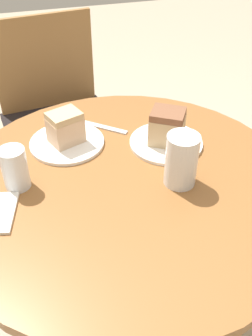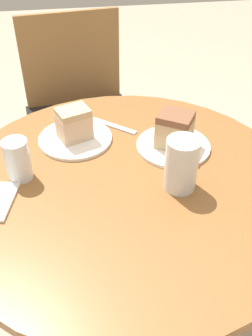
{
  "view_description": "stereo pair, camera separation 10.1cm",
  "coord_description": "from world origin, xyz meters",
  "px_view_note": "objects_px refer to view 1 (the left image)",
  "views": [
    {
      "loc": [
        -0.22,
        -0.76,
        1.39
      ],
      "look_at": [
        0.0,
        0.0,
        0.76
      ],
      "focal_mm": 42.0,
      "sensor_mm": 36.0,
      "label": 1
    },
    {
      "loc": [
        -0.12,
        -0.78,
        1.39
      ],
      "look_at": [
        0.0,
        0.0,
        0.76
      ],
      "focal_mm": 42.0,
      "sensor_mm": 36.0,
      "label": 2
    }
  ],
  "objects_px": {
    "plate_far": "(166,143)",
    "glass_water": "(181,162)",
    "cake_slice_near": "(65,128)",
    "glass_lemonade": "(15,171)",
    "chair": "(57,115)",
    "cake_slice_far": "(167,127)",
    "plate_near": "(67,143)"
  },
  "relations": [
    {
      "from": "cake_slice_far",
      "to": "plate_far",
      "type": "bearing_deg",
      "value": 0.0
    },
    {
      "from": "chair",
      "to": "glass_water",
      "type": "xyz_separation_m",
      "value": [
        0.22,
        -0.86,
        0.32
      ]
    },
    {
      "from": "plate_far",
      "to": "cake_slice_far",
      "type": "height_order",
      "value": "cake_slice_far"
    },
    {
      "from": "plate_near",
      "to": "plate_far",
      "type": "height_order",
      "value": "same"
    },
    {
      "from": "chair",
      "to": "cake_slice_near",
      "type": "bearing_deg",
      "value": -100.12
    },
    {
      "from": "chair",
      "to": "plate_far",
      "type": "relative_size",
      "value": 4.04
    },
    {
      "from": "plate_near",
      "to": "plate_far",
      "type": "xyz_separation_m",
      "value": [
        0.28,
        -0.08,
        0.0
      ]
    },
    {
      "from": "cake_slice_near",
      "to": "glass_lemonade",
      "type": "bearing_deg",
      "value": -134.89
    },
    {
      "from": "plate_near",
      "to": "glass_water",
      "type": "xyz_separation_m",
      "value": [
        0.26,
        -0.25,
        0.06
      ]
    },
    {
      "from": "cake_slice_near",
      "to": "cake_slice_far",
      "type": "bearing_deg",
      "value": -16.25
    },
    {
      "from": "glass_lemonade",
      "to": "glass_water",
      "type": "xyz_separation_m",
      "value": [
        0.41,
        -0.1,
        0.01
      ]
    },
    {
      "from": "chair",
      "to": "cake_slice_near",
      "type": "relative_size",
      "value": 7.82
    },
    {
      "from": "glass_water",
      "to": "plate_near",
      "type": "bearing_deg",
      "value": 135.17
    },
    {
      "from": "chair",
      "to": "cake_slice_far",
      "type": "bearing_deg",
      "value": -77.18
    },
    {
      "from": "chair",
      "to": "cake_slice_far",
      "type": "distance_m",
      "value": 0.8
    },
    {
      "from": "cake_slice_near",
      "to": "cake_slice_far",
      "type": "xyz_separation_m",
      "value": [
        0.28,
        -0.08,
        0.0
      ]
    },
    {
      "from": "plate_near",
      "to": "cake_slice_near",
      "type": "xyz_separation_m",
      "value": [
        -0.0,
        0.0,
        0.05
      ]
    },
    {
      "from": "plate_far",
      "to": "plate_near",
      "type": "bearing_deg",
      "value": 163.75
    },
    {
      "from": "chair",
      "to": "cake_slice_far",
      "type": "relative_size",
      "value": 7.06
    },
    {
      "from": "plate_far",
      "to": "glass_water",
      "type": "relative_size",
      "value": 1.51
    },
    {
      "from": "glass_lemonade",
      "to": "cake_slice_far",
      "type": "bearing_deg",
      "value": 9.24
    },
    {
      "from": "plate_far",
      "to": "cake_slice_far",
      "type": "distance_m",
      "value": 0.06
    },
    {
      "from": "chair",
      "to": "glass_lemonade",
      "type": "bearing_deg",
      "value": -110.76
    },
    {
      "from": "cake_slice_near",
      "to": "glass_lemonade",
      "type": "height_order",
      "value": "glass_lemonade"
    },
    {
      "from": "cake_slice_far",
      "to": "glass_water",
      "type": "relative_size",
      "value": 0.87
    },
    {
      "from": "cake_slice_near",
      "to": "glass_water",
      "type": "relative_size",
      "value": 0.78
    },
    {
      "from": "plate_near",
      "to": "cake_slice_far",
      "type": "height_order",
      "value": "cake_slice_far"
    },
    {
      "from": "cake_slice_near",
      "to": "glass_water",
      "type": "height_order",
      "value": "glass_water"
    },
    {
      "from": "chair",
      "to": "cake_slice_near",
      "type": "xyz_separation_m",
      "value": [
        -0.03,
        -0.61,
        0.31
      ]
    },
    {
      "from": "plate_far",
      "to": "cake_slice_near",
      "type": "bearing_deg",
      "value": 163.75
    },
    {
      "from": "plate_far",
      "to": "cake_slice_near",
      "type": "xyz_separation_m",
      "value": [
        -0.28,
        0.08,
        0.05
      ]
    },
    {
      "from": "cake_slice_near",
      "to": "glass_lemonade",
      "type": "xyz_separation_m",
      "value": [
        -0.15,
        -0.15,
        -0.01
      ]
    }
  ]
}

